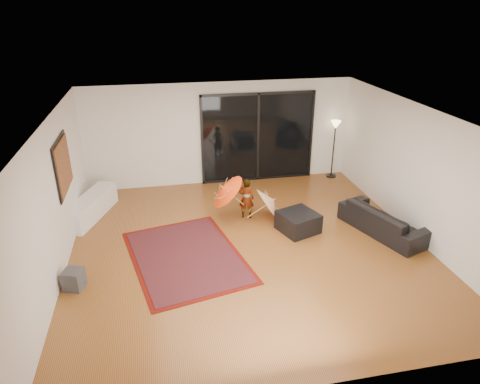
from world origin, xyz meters
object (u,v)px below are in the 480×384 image
object	(u,v)px
sofa	(384,220)
child	(246,198)
ottoman	(298,222)
media_console	(91,207)

from	to	relation	value
sofa	child	xyz separation A→B (m)	(-2.72, 1.25, 0.18)
sofa	ottoman	distance (m)	1.81
sofa	ottoman	world-z (taller)	sofa
sofa	child	size ratio (longest dim) A/B	2.11
media_console	ottoman	bearing A→B (deg)	1.55
media_console	ottoman	xyz separation A→B (m)	(4.44, -1.56, -0.04)
media_console	sofa	bearing A→B (deg)	3.25
media_console	sofa	distance (m)	6.51
ottoman	child	world-z (taller)	child
media_console	child	bearing A→B (deg)	9.12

